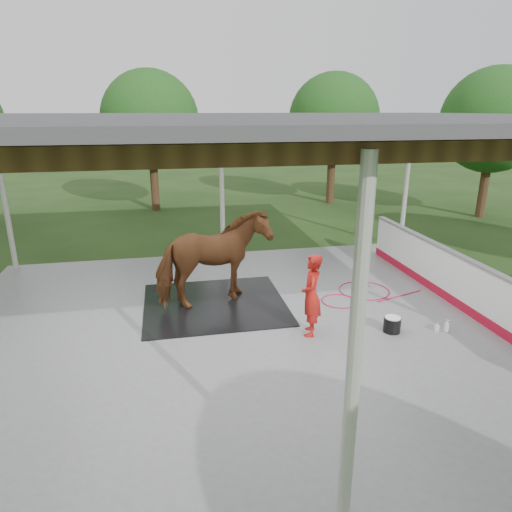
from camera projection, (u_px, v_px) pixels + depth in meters
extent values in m
plane|color=#1E3814|center=(254.00, 328.00, 9.15)|extent=(100.00, 100.00, 0.00)
cube|color=slate|center=(254.00, 327.00, 9.14)|extent=(12.00, 10.00, 0.05)
cylinder|color=beige|center=(354.00, 364.00, 4.16)|extent=(0.14, 0.14, 3.85)
cylinder|color=beige|center=(4.00, 199.00, 11.86)|extent=(0.14, 0.14, 3.85)
cylinder|color=beige|center=(222.00, 191.00, 12.93)|extent=(0.14, 0.14, 3.85)
cylinder|color=beige|center=(406.00, 185.00, 14.00)|extent=(0.14, 0.14, 3.85)
cube|color=brown|center=(359.00, 153.00, 3.77)|extent=(12.00, 0.10, 0.18)
cube|color=brown|center=(305.00, 141.00, 5.17)|extent=(12.00, 0.10, 0.18)
cube|color=brown|center=(274.00, 134.00, 6.57)|extent=(12.00, 0.10, 0.18)
cube|color=brown|center=(254.00, 130.00, 7.97)|extent=(12.00, 0.10, 0.18)
cube|color=brown|center=(240.00, 127.00, 9.37)|extent=(12.00, 0.10, 0.18)
cube|color=brown|center=(229.00, 125.00, 10.77)|extent=(12.00, 0.10, 0.18)
cube|color=brown|center=(221.00, 123.00, 12.17)|extent=(12.00, 0.10, 0.18)
cube|color=#38383A|center=(254.00, 118.00, 7.91)|extent=(12.60, 10.60, 0.10)
cube|color=#A90E26|center=(460.00, 303.00, 9.97)|extent=(0.14, 8.00, 0.20)
cube|color=white|center=(463.00, 282.00, 9.82)|extent=(0.12, 8.00, 1.00)
cube|color=slate|center=(467.00, 259.00, 9.66)|extent=(0.16, 8.00, 0.06)
cylinder|color=#382314|center=(155.00, 185.00, 19.63)|extent=(0.36, 0.36, 2.20)
sphere|color=#194714|center=(150.00, 119.00, 18.80)|extent=(4.00, 4.00, 4.00)
cylinder|color=#382314|center=(331.00, 179.00, 21.14)|extent=(0.36, 0.36, 2.20)
sphere|color=#194714|center=(334.00, 119.00, 20.31)|extent=(4.00, 4.00, 4.00)
cylinder|color=#382314|center=(483.00, 190.00, 18.35)|extent=(0.36, 0.36, 2.20)
sphere|color=#194714|center=(494.00, 120.00, 17.52)|extent=(4.00, 4.00, 4.00)
cube|color=black|center=(215.00, 304.00, 10.17)|extent=(3.09, 2.90, 0.02)
imported|color=brown|center=(213.00, 259.00, 9.85)|extent=(2.67, 1.80, 2.06)
imported|color=#B41813|center=(311.00, 295.00, 8.60)|extent=(0.54, 0.67, 1.60)
cylinder|color=black|center=(392.00, 325.00, 8.87)|extent=(0.33, 0.33, 0.29)
cylinder|color=white|center=(393.00, 318.00, 8.83)|extent=(0.30, 0.30, 0.03)
imported|color=silver|center=(447.00, 326.00, 8.87)|extent=(0.14, 0.14, 0.26)
imported|color=#338CD8|center=(437.00, 326.00, 8.93)|extent=(0.10, 0.10, 0.18)
torus|color=#BE0D3D|center=(364.00, 290.00, 10.92)|extent=(1.21, 1.21, 0.02)
torus|color=#BE0D3D|center=(339.00, 301.00, 10.31)|extent=(0.81, 0.81, 0.02)
cylinder|color=#BE0D3D|center=(399.00, 296.00, 10.59)|extent=(1.33, 0.45, 0.02)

